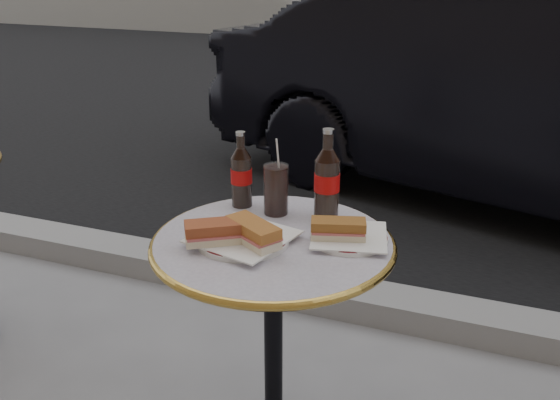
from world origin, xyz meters
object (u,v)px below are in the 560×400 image
(cola_bottle_left, at_px, (241,169))
(parked_car, at_px, (543,94))
(plate_right, at_px, (349,238))
(cola_glass, at_px, (276,189))
(bistro_table, at_px, (273,360))
(plate_left, at_px, (243,240))
(cola_bottle_right, at_px, (327,174))

(cola_bottle_left, distance_m, parked_car, 2.47)
(plate_right, xyz_separation_m, parked_car, (0.48, 2.43, -0.09))
(cola_glass, bearing_deg, plate_right, -21.87)
(plate_right, distance_m, cola_bottle_left, 0.38)
(bistro_table, xyz_separation_m, cola_bottle_left, (-0.16, 0.18, 0.48))
(cola_glass, bearing_deg, bistro_table, -71.26)
(plate_left, bearing_deg, bistro_table, 33.72)
(plate_left, relative_size, cola_glass, 1.65)
(plate_right, relative_size, cola_bottle_right, 0.78)
(cola_bottle_right, distance_m, parked_car, 2.40)
(plate_right, distance_m, cola_glass, 0.26)
(cola_bottle_left, relative_size, cola_glass, 1.55)
(plate_right, height_order, cola_glass, cola_glass)
(plate_left, distance_m, cola_bottle_left, 0.26)
(parked_car, bearing_deg, cola_bottle_right, -178.28)
(bistro_table, bearing_deg, parked_car, 75.17)
(bistro_table, distance_m, plate_left, 0.38)
(bistro_table, distance_m, cola_bottle_left, 0.53)
(plate_right, height_order, cola_bottle_left, cola_bottle_left)
(cola_bottle_right, bearing_deg, bistro_table, -115.40)
(plate_right, xyz_separation_m, cola_bottle_left, (-0.35, 0.11, 0.10))
(cola_bottle_right, height_order, parked_car, parked_car)
(plate_left, relative_size, cola_bottle_left, 1.07)
(plate_left, relative_size, parked_car, 0.06)
(plate_left, relative_size, plate_right, 1.19)
(cola_bottle_left, bearing_deg, parked_car, 70.40)
(plate_left, distance_m, cola_glass, 0.21)
(cola_bottle_left, distance_m, cola_glass, 0.12)
(plate_right, bearing_deg, cola_bottle_left, 161.96)
(cola_glass, relative_size, parked_car, 0.04)
(cola_bottle_left, xyz_separation_m, cola_bottle_right, (0.25, 0.00, 0.02))
(plate_left, bearing_deg, plate_right, 23.47)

